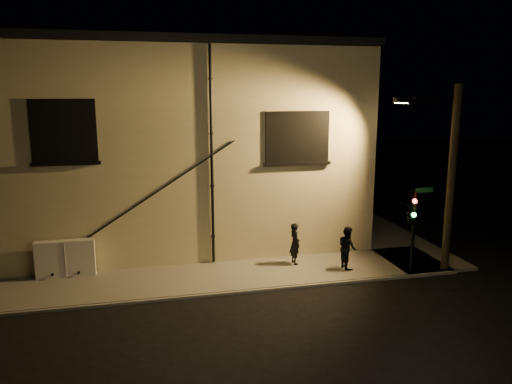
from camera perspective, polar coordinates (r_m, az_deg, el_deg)
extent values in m
plane|color=black|center=(17.68, 2.49, -11.07)|extent=(90.00, 90.00, 0.00)
cube|color=slate|center=(18.52, -7.91, -9.89)|extent=(20.00, 3.00, 0.12)
cube|color=slate|center=(26.97, 11.19, -3.10)|extent=(3.00, 16.00, 0.12)
cube|color=beige|center=(24.85, -9.89, 5.54)|extent=(16.00, 12.00, 8.50)
cube|color=black|center=(24.79, -10.25, 15.70)|extent=(16.20, 12.20, 0.30)
cube|color=black|center=(18.87, -21.09, 6.55)|extent=(2.20, 0.10, 2.20)
cube|color=black|center=(18.89, -21.08, 6.55)|extent=(1.98, 0.05, 1.98)
cube|color=black|center=(19.71, 4.75, 6.30)|extent=(2.60, 0.10, 2.00)
cube|color=#A5B28C|center=(19.73, 4.73, 6.31)|extent=(2.38, 0.05, 1.78)
cylinder|color=black|center=(18.96, -5.08, 3.98)|extent=(0.11, 0.11, 8.30)
cylinder|color=black|center=(19.02, -11.59, -0.19)|extent=(5.96, 0.04, 3.75)
cylinder|color=black|center=(19.01, -11.23, 0.00)|extent=(5.96, 0.04, 3.75)
cube|color=white|center=(19.53, -20.95, -7.12)|extent=(2.07, 0.35, 1.36)
imported|color=black|center=(19.57, 4.46, -5.89)|extent=(0.45, 0.63, 1.63)
imported|color=black|center=(19.37, 10.39, -6.25)|extent=(0.65, 0.82, 1.63)
cylinder|color=black|center=(19.44, 17.52, -4.37)|extent=(0.12, 0.12, 3.04)
imported|color=black|center=(19.07, 17.25, -2.65)|extent=(0.59, 1.86, 0.74)
sphere|color=#FF140C|center=(18.80, 17.69, -1.01)|extent=(0.17, 0.17, 0.17)
sphere|color=#14FF3F|center=(18.91, 17.59, -2.51)|extent=(0.17, 0.17, 0.17)
cube|color=#0C4C1E|center=(19.27, 18.70, 0.21)|extent=(0.70, 0.03, 0.18)
cylinder|color=black|center=(19.73, 21.42, 1.17)|extent=(0.29, 0.29, 7.02)
cylinder|color=black|center=(19.46, 19.19, 10.16)|extent=(1.78, 0.97, 0.10)
cube|color=black|center=(19.53, 16.28, 10.05)|extent=(0.55, 0.28, 0.18)
cube|color=#FFC672|center=(19.53, 16.27, 9.76)|extent=(0.42, 0.20, 0.04)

